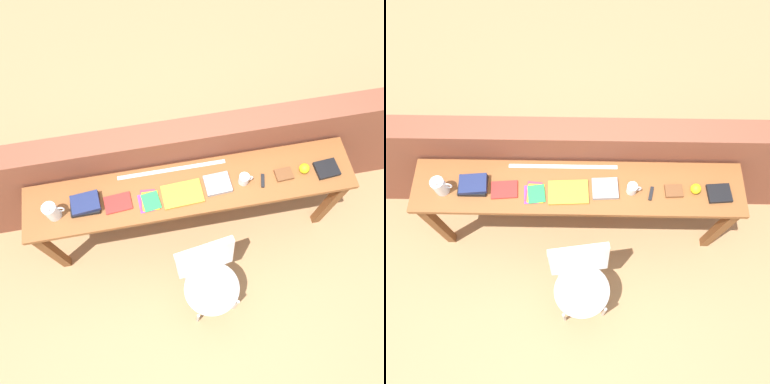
# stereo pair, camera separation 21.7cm
# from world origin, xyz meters

# --- Properties ---
(ground_plane) EXTENTS (40.00, 40.00, 0.00)m
(ground_plane) POSITION_xyz_m (0.00, 0.00, 0.00)
(ground_plane) COLOR tan
(brick_wall_back) EXTENTS (6.00, 0.20, 1.15)m
(brick_wall_back) POSITION_xyz_m (0.00, 0.64, 0.57)
(brick_wall_back) COLOR brown
(brick_wall_back) RESTS_ON ground
(sideboard) EXTENTS (2.50, 0.44, 0.88)m
(sideboard) POSITION_xyz_m (0.00, 0.30, 0.74)
(sideboard) COLOR brown
(sideboard) RESTS_ON ground
(chair_white_moulded) EXTENTS (0.50, 0.51, 0.89)m
(chair_white_moulded) POSITION_xyz_m (0.03, -0.33, 0.53)
(chair_white_moulded) COLOR white
(chair_white_moulded) RESTS_ON ground
(pitcher_white) EXTENTS (0.14, 0.10, 0.18)m
(pitcher_white) POSITION_xyz_m (-1.01, 0.26, 0.96)
(pitcher_white) COLOR white
(pitcher_white) RESTS_ON sideboard
(book_stack_leftmost) EXTENTS (0.22, 0.17, 0.07)m
(book_stack_leftmost) POSITION_xyz_m (-0.78, 0.29, 0.91)
(book_stack_leftmost) COLOR black
(book_stack_leftmost) RESTS_ON sideboard
(magazine_cycling) EXTENTS (0.21, 0.16, 0.01)m
(magazine_cycling) POSITION_xyz_m (-0.55, 0.27, 0.89)
(magazine_cycling) COLOR red
(magazine_cycling) RESTS_ON sideboard
(pamphlet_pile_colourful) EXTENTS (0.17, 0.19, 0.01)m
(pamphlet_pile_colourful) POSITION_xyz_m (-0.32, 0.24, 0.89)
(pamphlet_pile_colourful) COLOR purple
(pamphlet_pile_colourful) RESTS_ON sideboard
(book_open_centre) EXTENTS (0.31, 0.21, 0.02)m
(book_open_centre) POSITION_xyz_m (-0.07, 0.25, 0.89)
(book_open_centre) COLOR gold
(book_open_centre) RESTS_ON sideboard
(book_grey_hardcover) EXTENTS (0.20, 0.18, 0.03)m
(book_grey_hardcover) POSITION_xyz_m (0.20, 0.28, 0.90)
(book_grey_hardcover) COLOR #9E9EA3
(book_grey_hardcover) RESTS_ON sideboard
(mug) EXTENTS (0.11, 0.08, 0.09)m
(mug) POSITION_xyz_m (0.40, 0.27, 0.92)
(mug) COLOR white
(mug) RESTS_ON sideboard
(multitool_folded) EXTENTS (0.05, 0.11, 0.02)m
(multitool_folded) POSITION_xyz_m (0.54, 0.25, 0.89)
(multitool_folded) COLOR black
(multitool_folded) RESTS_ON sideboard
(leather_journal_brown) EXTENTS (0.13, 0.11, 0.02)m
(leather_journal_brown) POSITION_xyz_m (0.71, 0.27, 0.89)
(leather_journal_brown) COLOR brown
(leather_journal_brown) RESTS_ON sideboard
(sports_ball_small) EXTENTS (0.08, 0.08, 0.08)m
(sports_ball_small) POSITION_xyz_m (0.87, 0.28, 0.92)
(sports_ball_small) COLOR yellow
(sports_ball_small) RESTS_ON sideboard
(book_repair_rightmost) EXTENTS (0.18, 0.16, 0.03)m
(book_repair_rightmost) POSITION_xyz_m (1.05, 0.26, 0.89)
(book_repair_rightmost) COLOR black
(book_repair_rightmost) RESTS_ON sideboard
(ruler_metal_back_edge) EXTENTS (0.83, 0.03, 0.00)m
(ruler_metal_back_edge) POSITION_xyz_m (-0.12, 0.47, 0.88)
(ruler_metal_back_edge) COLOR silver
(ruler_metal_back_edge) RESTS_ON sideboard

